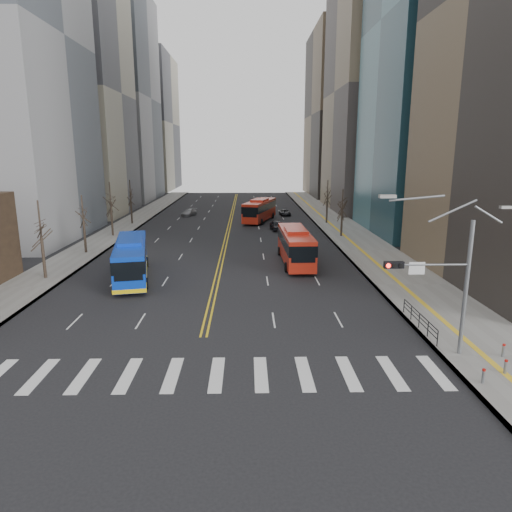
% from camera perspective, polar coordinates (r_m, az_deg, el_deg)
% --- Properties ---
extents(ground, '(220.00, 220.00, 0.00)m').
position_cam_1_polar(ground, '(25.43, -7.67, -14.47)').
color(ground, black).
extents(sidewalk_right, '(7.00, 130.00, 0.15)m').
position_cam_1_polar(sidewalk_right, '(69.96, 10.98, 3.19)').
color(sidewalk_right, gray).
rests_on(sidewalk_right, ground).
extents(sidewalk_left, '(5.00, 130.00, 0.15)m').
position_cam_1_polar(sidewalk_left, '(71.08, -16.95, 3.01)').
color(sidewalk_left, gray).
rests_on(sidewalk_left, ground).
extents(crosswalk, '(26.70, 4.00, 0.01)m').
position_cam_1_polar(crosswalk, '(25.42, -7.67, -14.45)').
color(crosswalk, silver).
rests_on(crosswalk, ground).
extents(centerline, '(0.55, 100.00, 0.01)m').
position_cam_1_polar(centerline, '(78.34, -3.22, 4.38)').
color(centerline, gold).
rests_on(centerline, ground).
extents(office_towers, '(83.00, 134.00, 58.00)m').
position_cam_1_polar(office_towers, '(91.79, -3.03, 20.62)').
color(office_towers, gray).
rests_on(office_towers, ground).
extents(signal_mast, '(5.37, 0.37, 9.39)m').
position_cam_1_polar(signal_mast, '(27.60, 22.24, -2.30)').
color(signal_mast, gray).
rests_on(signal_mast, ground).
extents(pedestrian_railing, '(0.06, 6.06, 1.02)m').
position_cam_1_polar(pedestrian_railing, '(32.50, 19.74, -7.32)').
color(pedestrian_railing, black).
rests_on(pedestrian_railing, sidewalk_right).
extents(bollards, '(2.87, 3.17, 0.78)m').
position_cam_1_polar(bollards, '(28.26, 27.98, -11.79)').
color(bollards, gray).
rests_on(bollards, sidewalk_right).
extents(street_trees, '(35.20, 47.20, 7.60)m').
position_cam_1_polar(street_trees, '(58.24, -11.11, 6.02)').
color(street_trees, '#2F261C').
rests_on(street_trees, ground).
extents(blue_bus, '(5.28, 13.07, 3.70)m').
position_cam_1_polar(blue_bus, '(44.32, -15.33, -0.18)').
color(blue_bus, '#0C37BD').
rests_on(blue_bus, ground).
extents(red_bus_near, '(3.16, 11.87, 3.73)m').
position_cam_1_polar(red_bus_near, '(48.50, 4.95, 1.51)').
color(red_bus_near, red).
rests_on(red_bus_near, ground).
extents(red_bus_far, '(6.17, 12.34, 3.80)m').
position_cam_1_polar(red_bus_far, '(77.91, 0.46, 5.91)').
color(red_bus_far, red).
rests_on(red_bus_far, ground).
extents(car_white, '(2.32, 4.01, 1.25)m').
position_cam_1_polar(car_white, '(50.38, -14.32, -0.11)').
color(car_white, white).
rests_on(car_white, ground).
extents(car_dark_mid, '(2.26, 4.47, 1.46)m').
position_cam_1_polar(car_dark_mid, '(68.96, 2.63, 3.82)').
color(car_dark_mid, black).
rests_on(car_dark_mid, ground).
extents(car_silver, '(2.99, 4.60, 1.24)m').
position_cam_1_polar(car_silver, '(85.61, -8.39, 5.41)').
color(car_silver, gray).
rests_on(car_silver, ground).
extents(car_dark_far, '(2.01, 4.02, 1.09)m').
position_cam_1_polar(car_dark_far, '(85.33, 3.65, 5.45)').
color(car_dark_far, black).
rests_on(car_dark_far, ground).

